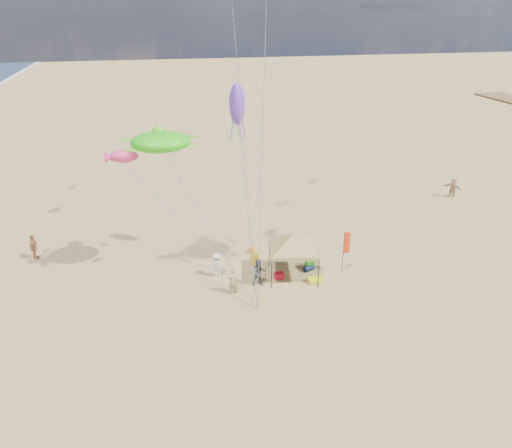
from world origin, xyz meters
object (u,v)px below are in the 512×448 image
object	(u,v)px
person_near_a	(233,281)
person_near_c	(217,265)
cooler_blue	(312,251)
person_far_c	(453,188)
feather_flag	(346,245)
beach_cart	(315,279)
person_far_a	(34,247)
canopy_tent	(294,235)
chair_yellow	(254,259)
person_near_b	(259,273)
cooler_red	(279,276)
chair_green	(310,264)

from	to	relation	value
person_near_a	person_near_c	bearing A→B (deg)	-99.18
cooler_blue	person_far_c	xyz separation A→B (m)	(15.23, 7.32, 0.67)
feather_flag	beach_cart	distance (m)	2.82
beach_cart	person_far_a	distance (m)	18.31
canopy_tent	cooler_blue	distance (m)	4.33
person_far_a	person_far_c	world-z (taller)	person_far_c
chair_yellow	person_near_b	xyz separation A→B (m)	(-0.29, -2.59, 0.51)
feather_flag	beach_cart	size ratio (longest dim) A/B	3.14
cooler_blue	person_near_a	xyz separation A→B (m)	(-6.10, -3.69, 0.64)
person_far_a	person_near_c	bearing A→B (deg)	-104.47
person_near_a	person_far_c	size ratio (longest dim) A/B	0.97
canopy_tent	beach_cart	distance (m)	3.03
cooler_red	beach_cart	bearing A→B (deg)	-25.12
canopy_tent	person_far_a	xyz separation A→B (m)	(-15.78, 5.99, -1.97)
feather_flag	person_far_a	bearing A→B (deg)	161.83
cooler_red	person_near_b	distance (m)	1.59
person_near_b	person_near_c	distance (m)	2.77
feather_flag	chair_yellow	size ratio (longest dim) A/B	4.04
feather_flag	cooler_red	size ratio (longest dim) A/B	5.24
beach_cart	person_near_a	xyz separation A→B (m)	(-5.03, -0.07, 0.63)
person_far_c	chair_green	bearing A→B (deg)	-93.93
cooler_red	beach_cart	xyz separation A→B (m)	(2.01, -0.94, 0.01)
feather_flag	cooler_blue	xyz separation A→B (m)	(-1.06, 2.89, -1.71)
chair_green	person_near_b	xyz separation A→B (m)	(-3.57, -1.25, 0.51)
canopy_tent	person_near_c	size ratio (longest dim) A/B	3.46
person_far_c	canopy_tent	bearing A→B (deg)	-94.08
canopy_tent	beach_cart	size ratio (longest dim) A/B	6.01
beach_cart	person_far_c	bearing A→B (deg)	33.85
cooler_red	chair_yellow	world-z (taller)	chair_yellow
chair_yellow	chair_green	bearing A→B (deg)	-22.23
person_near_a	person_near_c	size ratio (longest dim) A/B	1.07
feather_flag	person_near_b	world-z (taller)	feather_flag
canopy_tent	beach_cart	bearing A→B (deg)	-40.78
canopy_tent	person_near_a	xyz separation A→B (m)	(-3.89, -1.05, -2.00)
feather_flag	beach_cart	xyz separation A→B (m)	(-2.13, -0.72, -1.70)
feather_flag	person_near_c	xyz separation A→B (m)	(-7.73, 1.35, -1.12)
canopy_tent	person_near_b	distance (m)	3.02
cooler_blue	chair_green	world-z (taller)	chair_green
feather_flag	person_far_c	size ratio (longest dim) A/B	1.65
cooler_red	person_near_a	bearing A→B (deg)	-161.45
person_near_c	cooler_red	bearing A→B (deg)	158.93
person_near_a	person_far_c	world-z (taller)	person_far_c
canopy_tent	person_far_c	xyz separation A→B (m)	(17.44, 9.95, -1.97)
cooler_red	person_near_b	size ratio (longest dim) A/B	0.31
person_far_c	person_near_c	bearing A→B (deg)	-101.77
chair_yellow	cooler_blue	bearing A→B (deg)	8.06
person_near_a	person_far_a	xyz separation A→B (m)	(-11.89, 7.05, 0.02)
person_near_b	person_far_a	size ratio (longest dim) A/B	1.00
feather_flag	person_far_c	xyz separation A→B (m)	(14.18, 10.21, -1.04)
chair_green	person_far_a	bearing A→B (deg)	162.85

